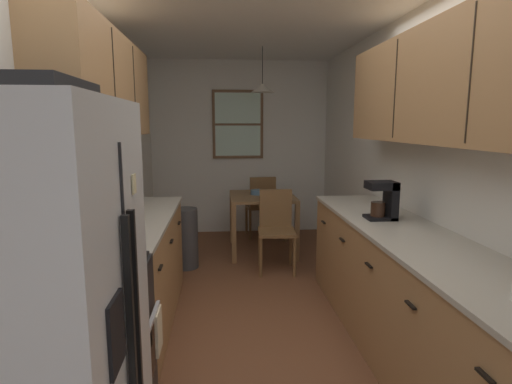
% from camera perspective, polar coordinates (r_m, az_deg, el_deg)
% --- Properties ---
extents(ground_plane, '(12.00, 12.00, 0.00)m').
position_cam_1_polar(ground_plane, '(3.89, -0.29, -15.33)').
color(ground_plane, brown).
extents(wall_left, '(0.10, 9.00, 2.55)m').
position_cam_1_polar(wall_left, '(3.69, -21.71, 3.28)').
color(wall_left, white).
rests_on(wall_left, ground).
extents(wall_right, '(0.10, 9.00, 2.55)m').
position_cam_1_polar(wall_right, '(3.89, 19.96, 3.67)').
color(wall_right, white).
rests_on(wall_right, ground).
extents(wall_back, '(4.40, 0.10, 2.55)m').
position_cam_1_polar(wall_back, '(6.18, -2.29, 6.15)').
color(wall_back, white).
rests_on(wall_back, ground).
extents(ceiling_slab, '(4.40, 9.00, 0.08)m').
position_cam_1_polar(ceiling_slab, '(3.66, -0.32, 24.68)').
color(ceiling_slab, white).
extents(refrigerator, '(0.73, 0.75, 1.71)m').
position_cam_1_polar(refrigerator, '(1.65, -29.88, -19.77)').
color(refrigerator, silver).
rests_on(refrigerator, ground).
extents(stove_range, '(0.66, 0.59, 1.10)m').
position_cam_1_polar(stove_range, '(2.41, -22.85, -20.03)').
color(stove_range, black).
rests_on(stove_range, ground).
extents(microwave_over_range, '(0.39, 0.62, 0.32)m').
position_cam_1_polar(microwave_over_range, '(2.16, -27.83, 9.64)').
color(microwave_over_range, black).
extents(counter_left, '(0.64, 1.87, 0.90)m').
position_cam_1_polar(counter_left, '(3.50, -16.71, -10.62)').
color(counter_left, '#A87A4C').
rests_on(counter_left, ground).
extents(upper_cabinets_left, '(0.33, 1.95, 0.74)m').
position_cam_1_polar(upper_cabinets_left, '(3.29, -20.57, 13.70)').
color(upper_cabinets_left, '#A87A4C').
extents(counter_right, '(0.64, 3.06, 0.90)m').
position_cam_1_polar(counter_right, '(3.07, 20.86, -13.75)').
color(counter_right, '#A87A4C').
rests_on(counter_right, ground).
extents(upper_cabinets_right, '(0.33, 2.74, 0.75)m').
position_cam_1_polar(upper_cabinets_right, '(2.87, 25.61, 13.52)').
color(upper_cabinets_right, '#A87A4C').
extents(dining_table, '(0.81, 0.89, 0.74)m').
position_cam_1_polar(dining_table, '(5.20, 0.87, -1.74)').
color(dining_table, brown).
rests_on(dining_table, ground).
extents(dining_chair_near, '(0.42, 0.42, 0.90)m').
position_cam_1_polar(dining_chair_near, '(4.60, 2.83, -4.76)').
color(dining_chair_near, brown).
rests_on(dining_chair_near, ground).
extents(dining_chair_far, '(0.43, 0.43, 0.90)m').
position_cam_1_polar(dining_chair_far, '(5.87, 0.77, -1.65)').
color(dining_chair_far, brown).
rests_on(dining_chair_far, ground).
extents(pendant_light, '(0.28, 0.28, 0.54)m').
position_cam_1_polar(pendant_light, '(5.12, 0.91, 14.32)').
color(pendant_light, black).
extents(back_window, '(0.75, 0.05, 1.00)m').
position_cam_1_polar(back_window, '(6.10, -2.55, 9.39)').
color(back_window, brown).
extents(trash_bin, '(0.29, 0.29, 0.69)m').
position_cam_1_polar(trash_bin, '(4.75, -9.81, -6.38)').
color(trash_bin, '#3F3F42').
rests_on(trash_bin, ground).
extents(storage_canister, '(0.12, 0.12, 0.17)m').
position_cam_1_polar(storage_canister, '(2.70, -20.25, -4.95)').
color(storage_canister, red).
rests_on(storage_canister, counter_left).
extents(dish_towel, '(0.02, 0.16, 0.24)m').
position_cam_1_polar(dish_towel, '(2.44, -13.42, -18.33)').
color(dish_towel, beige).
extents(coffee_maker, '(0.22, 0.18, 0.29)m').
position_cam_1_polar(coffee_maker, '(3.31, 17.49, -0.98)').
color(coffee_maker, black).
rests_on(coffee_maker, counter_right).
extents(table_serving_bowl, '(0.17, 0.17, 0.06)m').
position_cam_1_polar(table_serving_bowl, '(5.22, 0.17, -0.02)').
color(table_serving_bowl, '#4C7299').
rests_on(table_serving_bowl, dining_table).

